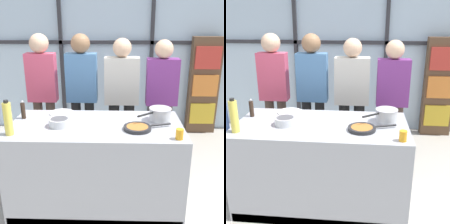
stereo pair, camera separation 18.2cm
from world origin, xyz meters
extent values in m
plane|color=#ADA89E|center=(0.00, 0.00, 0.00)|extent=(18.00, 18.00, 0.00)
cube|color=silver|center=(0.00, 2.24, 1.40)|extent=(6.40, 0.04, 2.80)
cube|color=#2D2D33|center=(0.00, 2.19, 1.54)|extent=(6.40, 0.06, 0.06)
cube|color=#2D2D33|center=(-0.77, 2.19, 1.40)|extent=(0.06, 0.06, 2.80)
cube|color=#2D2D33|center=(0.77, 2.19, 1.40)|extent=(0.06, 0.06, 2.80)
cube|color=brown|center=(1.66, 2.06, 0.82)|extent=(0.49, 0.16, 1.65)
cube|color=gold|center=(1.66, 1.96, 0.36)|extent=(0.41, 0.03, 0.36)
cube|color=orange|center=(1.66, 1.96, 0.86)|extent=(0.41, 0.03, 0.36)
cube|color=red|center=(1.66, 1.96, 1.32)|extent=(0.41, 0.03, 0.36)
cube|color=#A8AAB2|center=(0.00, 0.00, 0.46)|extent=(1.76, 0.87, 0.93)
cube|color=black|center=(0.54, 0.00, 0.92)|extent=(0.52, 0.52, 0.01)
cube|color=black|center=(0.00, -0.42, 0.05)|extent=(1.72, 0.03, 0.10)
cylinder|color=#38383D|center=(0.41, -0.12, 0.92)|extent=(0.13, 0.13, 0.01)
cylinder|color=#38383D|center=(0.66, -0.12, 0.92)|extent=(0.13, 0.13, 0.01)
cylinder|color=#38383D|center=(0.41, 0.12, 0.92)|extent=(0.13, 0.13, 0.01)
cylinder|color=#38383D|center=(0.66, 0.12, 0.92)|extent=(0.13, 0.13, 0.01)
cylinder|color=#47382D|center=(-0.71, 0.96, 0.44)|extent=(0.12, 0.12, 0.88)
cylinder|color=#47382D|center=(-0.88, 0.96, 0.44)|extent=(0.12, 0.12, 0.88)
cube|color=#DB4C6B|center=(-0.79, 0.96, 1.20)|extent=(0.38, 0.17, 0.63)
sphere|color=#D8AD8C|center=(-0.79, 0.96, 1.64)|extent=(0.25, 0.25, 0.25)
cylinder|color=black|center=(-0.17, 0.96, 0.44)|extent=(0.13, 0.13, 0.88)
cylinder|color=black|center=(-0.35, 0.96, 0.44)|extent=(0.13, 0.13, 0.88)
cube|color=#4C7AAD|center=(-0.26, 0.96, 1.20)|extent=(0.40, 0.18, 0.63)
sphere|color=#8C6647|center=(-0.26, 0.96, 1.64)|extent=(0.25, 0.25, 0.25)
cylinder|color=black|center=(0.37, 0.96, 0.43)|extent=(0.14, 0.14, 0.85)
cylinder|color=black|center=(0.16, 0.96, 0.43)|extent=(0.14, 0.14, 0.85)
cube|color=beige|center=(0.26, 0.96, 1.16)|extent=(0.45, 0.20, 0.62)
sphere|color=#D8AD8C|center=(0.26, 0.96, 1.59)|extent=(0.24, 0.24, 0.24)
cylinder|color=#47382D|center=(0.88, 0.96, 0.42)|extent=(0.13, 0.13, 0.85)
cylinder|color=#47382D|center=(0.70, 0.96, 0.42)|extent=(0.13, 0.13, 0.85)
cube|color=#7A3384|center=(0.79, 0.96, 1.15)|extent=(0.41, 0.19, 0.61)
sphere|color=#D8AD8C|center=(0.79, 0.96, 1.57)|extent=(0.24, 0.24, 0.24)
cylinder|color=#232326|center=(0.41, -0.12, 0.94)|extent=(0.27, 0.27, 0.03)
cylinder|color=#B26B2D|center=(0.41, -0.12, 0.96)|extent=(0.21, 0.21, 0.01)
cylinder|color=#232326|center=(0.65, -0.05, 0.95)|extent=(0.21, 0.08, 0.02)
cylinder|color=silver|center=(0.66, 0.12, 1.00)|extent=(0.22, 0.22, 0.14)
cylinder|color=silver|center=(0.66, 0.12, 1.06)|extent=(0.23, 0.23, 0.01)
cylinder|color=black|center=(0.50, -0.01, 1.04)|extent=(0.17, 0.14, 0.02)
cylinder|color=white|center=(-0.41, 0.32, 0.93)|extent=(0.28, 0.28, 0.01)
cylinder|color=silver|center=(-0.36, -0.06, 0.97)|extent=(0.21, 0.21, 0.08)
cylinder|color=#4C4C51|center=(-0.36, -0.06, 1.00)|extent=(0.17, 0.17, 0.01)
cylinder|color=#E0CC4C|center=(-0.78, -0.28, 1.08)|extent=(0.08, 0.08, 0.31)
cylinder|color=black|center=(-0.78, -0.28, 1.25)|extent=(0.04, 0.04, 0.02)
cylinder|color=#332319|center=(-0.79, 0.15, 1.01)|extent=(0.05, 0.05, 0.17)
sphere|color=#B2B2B7|center=(-0.79, 0.15, 1.11)|extent=(0.03, 0.03, 0.03)
cylinder|color=orange|center=(0.78, -0.33, 0.98)|extent=(0.07, 0.07, 0.10)
camera|label=1|loc=(0.25, -2.65, 1.99)|focal=45.00mm
camera|label=2|loc=(0.43, -2.64, 1.99)|focal=45.00mm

